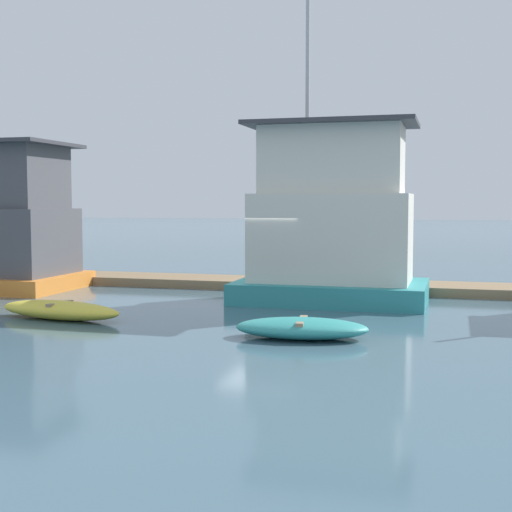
{
  "coord_description": "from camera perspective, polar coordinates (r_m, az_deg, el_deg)",
  "views": [
    {
      "loc": [
        5.53,
        -20.72,
        2.97
      ],
      "look_at": [
        0.0,
        -1.0,
        1.4
      ],
      "focal_mm": 50.0,
      "sensor_mm": 36.0,
      "label": 1
    }
  ],
  "objects": [
    {
      "name": "dinghy_teal",
      "position": [
        15.56,
        3.67,
        -5.78
      ],
      "size": [
        3.03,
        1.67,
        0.45
      ],
      "color": "teal",
      "rests_on": "ground_plane"
    },
    {
      "name": "dock_walkway",
      "position": [
        24.4,
        2.46,
        -2.26
      ],
      "size": [
        33.8,
        2.12,
        0.3
      ],
      "primitive_type": "cube",
      "color": "#846B4C",
      "rests_on": "ground_plane"
    },
    {
      "name": "houseboat_teal",
      "position": [
        21.11,
        6.07,
        2.52
      ],
      "size": [
        5.55,
        3.5,
        9.26
      ],
      "color": "teal",
      "rests_on": "ground_plane"
    },
    {
      "name": "dinghy_yellow",
      "position": [
        18.69,
        -15.42,
        -4.19
      ],
      "size": [
        3.66,
        1.56,
        0.47
      ],
      "color": "yellow",
      "rests_on": "ground_plane"
    },
    {
      "name": "ground_plane",
      "position": [
        21.65,
        0.72,
        -3.5
      ],
      "size": [
        200.0,
        200.0,
        0.0
      ],
      "primitive_type": "plane",
      "color": "#426070"
    }
  ]
}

